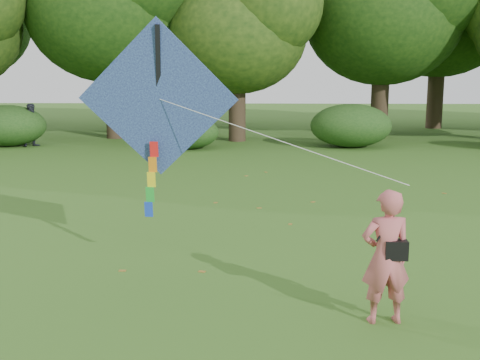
{
  "coord_description": "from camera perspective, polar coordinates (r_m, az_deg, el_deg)",
  "views": [
    {
      "loc": [
        -0.94,
        -8.17,
        3.41
      ],
      "look_at": [
        -1.28,
        2.0,
        1.5
      ],
      "focal_mm": 45.0,
      "sensor_mm": 36.0,
      "label": 1
    }
  ],
  "objects": [
    {
      "name": "shrub_band",
      "position": [
        25.9,
        2.36,
        4.96
      ],
      "size": [
        39.15,
        3.22,
        1.88
      ],
      "color": "#264919",
      "rests_on": "ground"
    },
    {
      "name": "tree_line",
      "position": [
        31.24,
        6.89,
        14.58
      ],
      "size": [
        54.7,
        15.3,
        9.48
      ],
      "color": "#3A2D1E",
      "rests_on": "ground"
    },
    {
      "name": "man_kite_flyer",
      "position": [
        8.32,
        13.66,
        -7.09
      ],
      "size": [
        0.72,
        0.52,
        1.84
      ],
      "primitive_type": "imported",
      "rotation": [
        0.0,
        0.0,
        3.26
      ],
      "color": "#C05A5E",
      "rests_on": "ground"
    },
    {
      "name": "ground",
      "position": [
        8.91,
        7.99,
        -11.99
      ],
      "size": [
        100.0,
        100.0,
        0.0
      ],
      "primitive_type": "plane",
      "color": "#265114",
      "rests_on": "ground"
    },
    {
      "name": "flying_kite",
      "position": [
        10.1,
        -7.71,
        7.42
      ],
      "size": [
        4.94,
        2.59,
        3.32
      ],
      "color": "#2748AD",
      "rests_on": "ground"
    },
    {
      "name": "bystander_left",
      "position": [
        27.83,
        -19.04,
        4.95
      ],
      "size": [
        1.14,
        1.15,
        1.87
      ],
      "primitive_type": "imported",
      "rotation": [
        0.0,
        0.0,
        0.82
      ],
      "color": "#242630",
      "rests_on": "ground"
    },
    {
      "name": "fallen_leaves",
      "position": [
        14.1,
        1.63,
        -3.36
      ],
      "size": [
        8.23,
        14.53,
        0.01
      ],
      "color": "olive",
      "rests_on": "ground"
    },
    {
      "name": "crossbody_bag",
      "position": [
        8.28,
        14.53,
        -6.34
      ],
      "size": [
        0.43,
        0.2,
        0.72
      ],
      "color": "black",
      "rests_on": "ground"
    }
  ]
}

